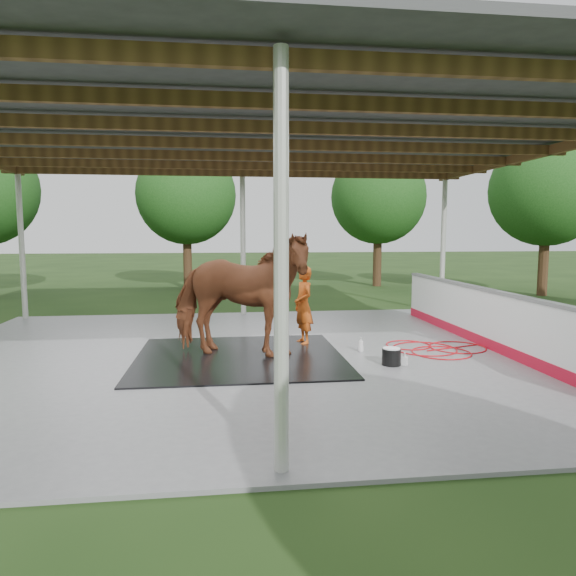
{
  "coord_description": "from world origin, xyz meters",
  "views": [
    {
      "loc": [
        -0.51,
        -9.32,
        2.29
      ],
      "look_at": [
        0.67,
        0.16,
        1.25
      ],
      "focal_mm": 32.0,
      "sensor_mm": 36.0,
      "label": 1
    }
  ],
  "objects": [
    {
      "name": "ground",
      "position": [
        0.0,
        0.0,
        0.0
      ],
      "size": [
        100.0,
        100.0,
        0.0
      ],
      "primitive_type": "plane",
      "color": "#1E3814"
    },
    {
      "name": "pavilion_structure",
      "position": [
        0.0,
        -0.0,
        3.97
      ],
      "size": [
        12.6,
        10.6,
        4.05
      ],
      "color": "beige",
      "rests_on": "ground"
    },
    {
      "name": "wash_bucket",
      "position": [
        2.28,
        -1.09,
        0.2
      ],
      "size": [
        0.32,
        0.32,
        0.3
      ],
      "color": "black",
      "rests_on": "concrete_slab"
    },
    {
      "name": "rubber_mat",
      "position": [
        -0.26,
        -0.23,
        0.06
      ],
      "size": [
        3.67,
        3.44,
        0.03
      ],
      "primitive_type": "cube",
      "color": "black",
      "rests_on": "concrete_slab"
    },
    {
      "name": "soap_bottle_b",
      "position": [
        2.5,
        -1.13,
        0.16
      ],
      "size": [
        0.13,
        0.14,
        0.22
      ],
      "primitive_type": "imported",
      "rotation": [
        0.0,
        0.0,
        -0.51
      ],
      "color": "#338CD8",
      "rests_on": "concrete_slab"
    },
    {
      "name": "soap_bottle_a",
      "position": [
        2.03,
        -0.06,
        0.19
      ],
      "size": [
        0.11,
        0.11,
        0.28
      ],
      "primitive_type": "imported",
      "rotation": [
        0.0,
        0.0,
        0.06
      ],
      "color": "silver",
      "rests_on": "concrete_slab"
    },
    {
      "name": "dasher_board",
      "position": [
        4.6,
        0.0,
        0.59
      ],
      "size": [
        0.16,
        8.0,
        1.15
      ],
      "color": "red",
      "rests_on": "concrete_slab"
    },
    {
      "name": "concrete_slab",
      "position": [
        0.0,
        0.0,
        0.03
      ],
      "size": [
        12.0,
        10.0,
        0.05
      ],
      "primitive_type": "cube",
      "color": "slate",
      "rests_on": "ground"
    },
    {
      "name": "hose_coil",
      "position": [
        3.49,
        -0.05,
        0.06
      ],
      "size": [
        2.11,
        1.68,
        0.02
      ],
      "color": "red",
      "rests_on": "concrete_slab"
    },
    {
      "name": "handler",
      "position": [
        1.06,
        0.75,
        0.83
      ],
      "size": [
        0.5,
        0.64,
        1.56
      ],
      "primitive_type": "imported",
      "rotation": [
        0.0,
        0.0,
        -1.34
      ],
      "color": "#BC4B14",
      "rests_on": "concrete_slab"
    },
    {
      "name": "tree_belt",
      "position": [
        0.3,
        0.9,
        3.79
      ],
      "size": [
        28.0,
        28.0,
        5.8
      ],
      "color": "#382314",
      "rests_on": "ground"
    },
    {
      "name": "horse",
      "position": [
        -0.26,
        -0.23,
        1.18
      ],
      "size": [
        2.86,
        1.93,
        2.21
      ],
      "primitive_type": "imported",
      "rotation": [
        0.0,
        0.0,
        1.26
      ],
      "color": "brown",
      "rests_on": "rubber_mat"
    }
  ]
}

